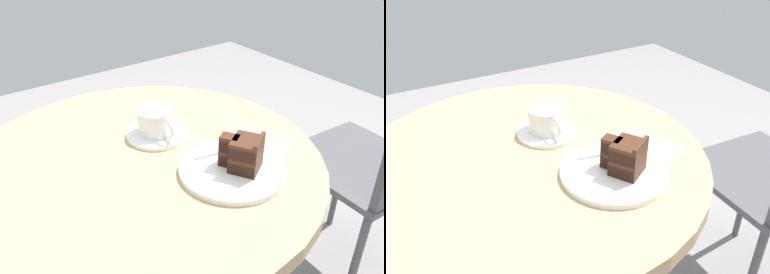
{
  "view_description": "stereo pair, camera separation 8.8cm",
  "coord_description": "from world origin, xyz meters",
  "views": [
    {
      "loc": [
        0.65,
        -0.35,
        1.18
      ],
      "look_at": [
        0.05,
        0.1,
        0.74
      ],
      "focal_mm": 38.0,
      "sensor_mm": 36.0,
      "label": 1
    },
    {
      "loc": [
        0.7,
        -0.28,
        1.18
      ],
      "look_at": [
        0.05,
        0.1,
        0.74
      ],
      "focal_mm": 38.0,
      "sensor_mm": 36.0,
      "label": 2
    }
  ],
  "objects": [
    {
      "name": "cafe_table",
      "position": [
        0.0,
        0.0,
        0.58
      ],
      "size": [
        0.78,
        0.78,
        0.7
      ],
      "color": "tan",
      "rests_on": "ground"
    },
    {
      "name": "saucer",
      "position": [
        -0.06,
        0.08,
        0.7
      ],
      "size": [
        0.15,
        0.15,
        0.01
      ],
      "color": "white",
      "rests_on": "cafe_table"
    },
    {
      "name": "coffee_cup",
      "position": [
        -0.07,
        0.08,
        0.74
      ],
      "size": [
        0.12,
        0.09,
        0.06
      ],
      "color": "white",
      "rests_on": "saucer"
    },
    {
      "name": "teaspoon",
      "position": [
        -0.09,
        0.12,
        0.71
      ],
      "size": [
        0.06,
        0.08,
        0.0
      ],
      "rotation": [
        0.0,
        0.0,
        0.99
      ],
      "color": "silver",
      "rests_on": "saucer"
    },
    {
      "name": "cake_plate",
      "position": [
        0.15,
        0.12,
        0.7
      ],
      "size": [
        0.22,
        0.22,
        0.01
      ],
      "color": "white",
      "rests_on": "cafe_table"
    },
    {
      "name": "cake_slice",
      "position": [
        0.17,
        0.14,
        0.74
      ],
      "size": [
        0.09,
        0.08,
        0.08
      ],
      "rotation": [
        0.0,
        0.0,
        3.67
      ],
      "color": "black",
      "rests_on": "cake_plate"
    },
    {
      "name": "fork",
      "position": [
        0.1,
        0.16,
        0.71
      ],
      "size": [
        0.04,
        0.14,
        0.0
      ],
      "rotation": [
        0.0,
        0.0,
        1.37
      ],
      "color": "silver",
      "rests_on": "cake_plate"
    },
    {
      "name": "napkin",
      "position": [
        0.11,
        0.22,
        0.7
      ],
      "size": [
        0.2,
        0.19,
        0.0
      ],
      "rotation": [
        0.0,
        0.0,
        3.54
      ],
      "color": "tan",
      "rests_on": "cafe_table"
    }
  ]
}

